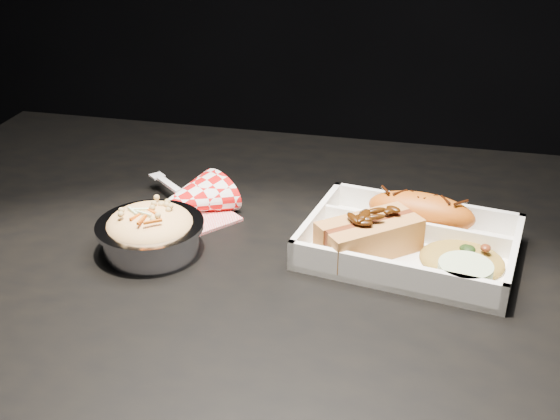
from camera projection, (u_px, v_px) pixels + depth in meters
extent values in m
cube|color=black|center=(282.00, 261.00, 0.88)|extent=(1.20, 0.80, 0.03)
cylinder|color=black|center=(63.00, 298.00, 1.46)|extent=(0.05, 0.05, 0.72)
cube|color=white|center=(409.00, 252.00, 0.86)|extent=(0.28, 0.22, 0.01)
cube|color=white|center=(425.00, 211.00, 0.92)|extent=(0.25, 0.05, 0.04)
cube|color=white|center=(392.00, 276.00, 0.78)|extent=(0.25, 0.05, 0.04)
cube|color=white|center=(316.00, 223.00, 0.90)|extent=(0.04, 0.18, 0.04)
cube|color=white|center=(513.00, 261.00, 0.81)|extent=(0.04, 0.18, 0.04)
cube|color=white|center=(414.00, 233.00, 0.88)|extent=(0.23, 0.04, 0.03)
ellipsoid|color=#C05813|center=(421.00, 212.00, 0.89)|extent=(0.14, 0.08, 0.05)
cube|color=#BD7F40|center=(377.00, 243.00, 0.83)|extent=(0.11, 0.10, 0.04)
cube|color=#BD7F40|center=(361.00, 230.00, 0.86)|extent=(0.11, 0.10, 0.04)
cylinder|color=maroon|center=(369.00, 230.00, 0.84)|extent=(0.11, 0.10, 0.03)
ellipsoid|color=#AB8431|center=(463.00, 252.00, 0.82)|extent=(0.11, 0.10, 0.03)
cylinder|color=#B9D09D|center=(464.00, 276.00, 0.78)|extent=(0.06, 0.06, 0.03)
cylinder|color=silver|center=(151.00, 239.00, 0.86)|extent=(0.12, 0.12, 0.04)
cylinder|color=silver|center=(150.00, 225.00, 0.85)|extent=(0.13, 0.13, 0.01)
ellipsoid|color=beige|center=(150.00, 225.00, 0.85)|extent=(0.11, 0.11, 0.04)
cube|color=red|center=(193.00, 214.00, 0.95)|extent=(0.14, 0.14, 0.00)
cone|color=red|center=(188.00, 200.00, 0.96)|extent=(0.15, 0.15, 0.10)
cube|color=white|center=(169.00, 184.00, 1.00)|extent=(0.05, 0.05, 0.00)
cube|color=white|center=(157.00, 176.00, 1.02)|extent=(0.03, 0.03, 0.00)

